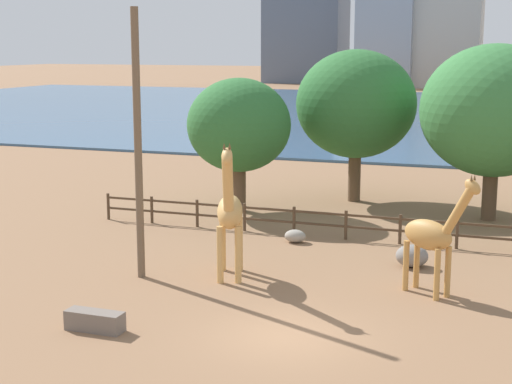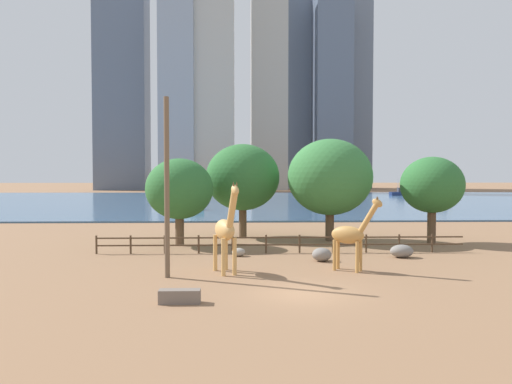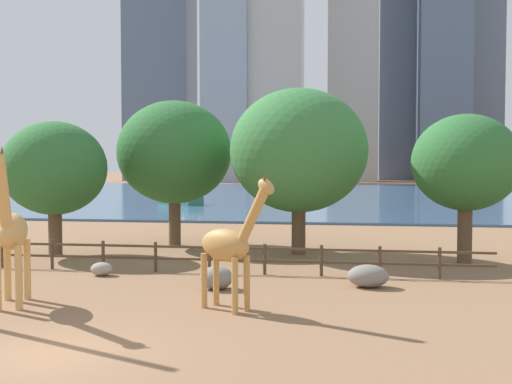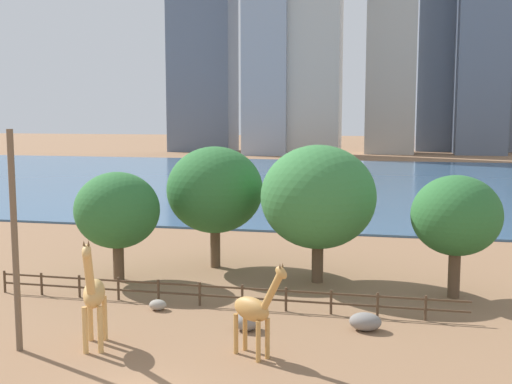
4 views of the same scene
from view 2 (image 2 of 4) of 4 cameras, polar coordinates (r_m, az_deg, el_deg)
The scene contains 24 objects.
ground_plane at distance 103.30m, azimuth -0.22°, elevation -1.00°, with size 400.00×400.00×0.00m, color #8C6647.
harbor_water at distance 100.30m, azimuth -0.17°, elevation -1.04°, with size 180.00×86.00×0.20m, color #3D6084.
giraffe_tall at distance 28.18m, azimuth -3.49°, elevation -4.36°, with size 1.75×3.49×5.23m.
giraffe_companion at distance 29.38m, azimuth 10.76°, elevation -4.84°, with size 2.90×2.15×4.39m.
utility_pole at distance 27.30m, azimuth -10.15°, elevation 0.49°, with size 0.28×0.28×9.77m, color brown.
boulder_near_fence at distance 32.59m, azimuth 7.53°, elevation -7.09°, with size 1.24×1.16×0.87m, color gray.
boulder_by_pole at distance 35.09m, azimuth 16.32°, elevation -6.50°, with size 1.55×1.16×0.87m, color gray.
boulder_small at distance 34.26m, azimuth -2.00°, elevation -6.88°, with size 0.93×0.75×0.56m, color gray.
feeding_trough at distance 22.39m, azimuth -8.72°, elevation -11.71°, with size 1.80×0.60×0.60m, color #72665B.
enclosure_fence at distance 35.53m, azimuth 2.20°, elevation -5.77°, with size 26.12×0.14×1.30m.
tree_left_large at distance 42.60m, azimuth 19.48°, elevation 0.73°, with size 5.03×5.03×7.00m.
tree_center_broad at distance 42.04m, azimuth 8.45°, elevation 1.68°, with size 7.07×7.07×8.53m.
tree_right_tall at distance 39.47m, azimuth -8.75°, elevation 0.33°, with size 5.29×5.29×6.83m.
tree_left_small at distance 43.77m, azimuth -1.53°, elevation 1.67°, with size 6.47×6.47×8.23m.
boat_ferry at distance 76.32m, azimuth -7.97°, elevation -1.34°, with size 5.73×5.19×5.14m.
boat_sailboat at distance 109.89m, azimuth 20.17°, elevation -0.36°, with size 3.66×6.55×2.73m.
boat_tug at distance 128.25m, azimuth 16.04°, elevation -0.09°, with size 4.64×2.38×3.98m.
skyline_tower_needle at distance 181.60m, azimuth 8.66°, elevation 11.31°, with size 12.44×14.47×69.38m, color slate.
skyline_block_central at distance 177.25m, azimuth 1.48°, elevation 12.09°, with size 12.42×11.90×72.61m, color #ADA89E.
skyline_tower_glass at distance 180.84m, azimuth -15.07°, elevation 12.63°, with size 17.26×11.49×77.66m, color slate.
skyline_block_left at distance 200.47m, azimuth 11.58°, elevation 14.92°, with size 8.73×11.58×100.34m, color slate.
skyline_block_right at distance 193.12m, azimuth 5.09°, elevation 11.05°, with size 11.75×12.23×71.25m, color slate.
skyline_tower_short at distance 165.11m, azimuth -5.27°, elevation 11.05°, with size 15.67×9.59×62.53m, color #B7B2A8.
skyline_block_wide at distance 168.67m, azimuth -8.95°, elevation 15.67°, with size 11.19×12.34×90.43m, color #939EAD.
Camera 2 is at (-2.92, -23.11, 5.65)m, focal length 35.00 mm.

